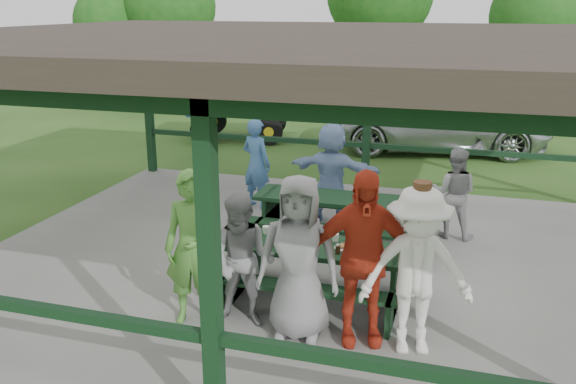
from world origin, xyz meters
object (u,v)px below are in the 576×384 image
(contestant_white_fedora, at_px, (417,271))
(spectator_grey, at_px, (454,193))
(contestant_grey_mid, at_px, (299,258))
(pickup_truck, at_px, (443,122))
(spectator_blue, at_px, (256,163))
(picnic_table_near, at_px, (316,266))
(farm_trailer, at_px, (240,116))
(contestant_grey_left, at_px, (243,261))
(spectator_lblue, at_px, (332,172))
(contestant_green, at_px, (193,248))
(contestant_red, at_px, (361,258))
(picnic_table_far, at_px, (341,214))

(contestant_white_fedora, height_order, spectator_grey, contestant_white_fedora)
(contestant_grey_mid, distance_m, pickup_truck, 10.30)
(contestant_grey_mid, xyz_separation_m, spectator_blue, (-1.97, 4.16, -0.12))
(picnic_table_near, xyz_separation_m, farm_trailer, (-4.52, 9.13, 0.09))
(contestant_grey_mid, relative_size, pickup_truck, 0.35)
(contestant_grey_left, distance_m, spectator_lblue, 3.77)
(contestant_green, bearing_deg, picnic_table_near, 24.85)
(spectator_blue, height_order, spectator_grey, spectator_blue)
(spectator_lblue, bearing_deg, contestant_grey_mid, 104.94)
(contestant_grey_mid, bearing_deg, spectator_grey, 61.76)
(contestant_red, bearing_deg, spectator_blue, 106.57)
(picnic_table_near, height_order, contestant_white_fedora, contestant_white_fedora)
(spectator_lblue, xyz_separation_m, spectator_blue, (-1.48, 0.34, -0.04))
(contestant_grey_mid, xyz_separation_m, farm_trailer, (-4.54, 9.99, -0.38))
(spectator_grey, bearing_deg, picnic_table_far, 30.40)
(picnic_table_near, xyz_separation_m, contestant_grey_left, (-0.66, -0.81, 0.32))
(picnic_table_near, distance_m, picnic_table_far, 2.00)
(contestant_grey_left, bearing_deg, contestant_red, -3.17)
(picnic_table_far, relative_size, spectator_lblue, 1.54)
(contestant_grey_mid, bearing_deg, spectator_blue, 109.87)
(contestant_grey_left, bearing_deg, spectator_blue, 102.62)
(contestant_red, distance_m, farm_trailer, 11.19)
(picnic_table_far, height_order, contestant_white_fedora, contestant_white_fedora)
(spectator_lblue, bearing_deg, contestant_green, 86.63)
(spectator_lblue, distance_m, spectator_grey, 2.04)
(contestant_green, distance_m, pickup_truck, 10.53)
(pickup_truck, distance_m, farm_trailer, 5.54)
(contestant_white_fedora, bearing_deg, picnic_table_far, 101.59)
(contestant_green, xyz_separation_m, spectator_blue, (-0.73, 4.21, -0.10))
(picnic_table_near, relative_size, picnic_table_far, 0.89)
(contestant_grey_mid, distance_m, farm_trailer, 10.98)
(picnic_table_near, height_order, pickup_truck, pickup_truck)
(contestant_green, height_order, spectator_lblue, contestant_green)
(picnic_table_far, distance_m, contestant_white_fedora, 3.17)
(picnic_table_far, bearing_deg, contestant_white_fedora, -63.58)
(contestant_green, relative_size, spectator_grey, 1.26)
(contestant_green, bearing_deg, contestant_white_fedora, -9.47)
(spectator_blue, relative_size, pickup_truck, 0.30)
(contestant_grey_mid, height_order, spectator_blue, contestant_grey_mid)
(picnic_table_far, bearing_deg, farm_trailer, 121.74)
(picnic_table_near, relative_size, contestant_white_fedora, 1.24)
(contestant_green, xyz_separation_m, contestant_grey_mid, (1.24, 0.04, 0.02))
(contestant_grey_mid, xyz_separation_m, contestant_white_fedora, (1.27, 0.05, -0.01))
(picnic_table_far, distance_m, contestant_red, 2.92)
(contestant_white_fedora, relative_size, spectator_lblue, 1.11)
(picnic_table_far, distance_m, spectator_grey, 1.85)
(spectator_blue, bearing_deg, contestant_white_fedora, 149.41)
(contestant_grey_mid, bearing_deg, contestant_grey_left, 169.80)
(contestant_grey_left, distance_m, contestant_red, 1.36)
(contestant_white_fedora, bearing_deg, spectator_grey, 71.03)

